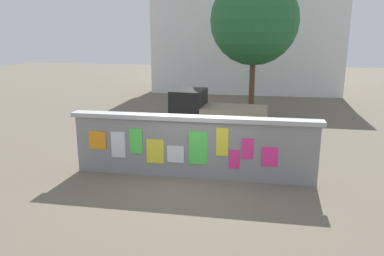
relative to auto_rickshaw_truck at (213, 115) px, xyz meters
name	(u,v)px	position (x,y,z in m)	size (l,w,h in m)	color
ground	(221,117)	(-0.07, 3.77, -0.90)	(60.00, 60.00, 0.00)	#6B6051
poster_wall	(192,146)	(-0.07, -4.24, 0.01)	(6.97, 0.42, 1.77)	gray
auto_rickshaw_truck	(213,115)	(0.00, 0.00, 0.00)	(3.70, 1.77, 1.85)	black
motorcycle	(283,151)	(2.51, -2.76, -0.44)	(1.87, 0.68, 0.87)	black
bicycle_near	(117,146)	(-2.83, -2.90, -0.54)	(1.69, 0.46, 0.95)	black
person_walking	(220,137)	(0.63, -3.43, 0.09)	(0.48, 0.48, 1.62)	#3F994C
person_bystander	(183,135)	(-0.52, -3.38, 0.09)	(0.47, 0.47, 1.62)	#3F994C
tree_roadside	(254,21)	(1.32, 4.84, 3.65)	(4.27, 4.27, 6.70)	brown
building_background	(247,42)	(0.68, 13.18, 2.49)	(12.76, 5.52, 6.75)	white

